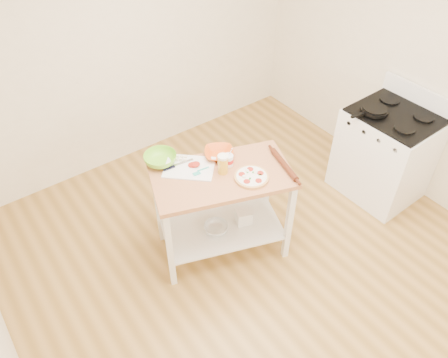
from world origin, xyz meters
TOP-DOWN VIEW (x-y plane):
  - room_shell at (0.00, 0.00)m, footprint 4.04×4.54m
  - prep_island at (-0.13, 0.48)m, footprint 1.26×0.95m
  - gas_stove at (1.65, 0.16)m, footprint 0.70×0.81m
  - skillet at (1.49, 0.30)m, footprint 0.39×0.25m
  - pizza at (0.03, 0.31)m, footprint 0.28×0.28m
  - cutting_board at (-0.29, 0.71)m, footprint 0.50×0.49m
  - spatula at (-0.26, 0.60)m, footprint 0.16×0.05m
  - knife at (-0.39, 0.78)m, footprint 0.27×0.04m
  - orange_bowl at (-0.01, 0.68)m, footprint 0.33×0.33m
  - green_bowl at (-0.45, 0.90)m, footprint 0.38×0.38m
  - beer_pint at (-0.11, 0.50)m, footprint 0.08×0.08m
  - yogurt_tub at (-0.02, 0.55)m, footprint 0.08×0.08m
  - rolling_pin at (0.34, 0.26)m, footprint 0.14×0.40m
  - shelf_glass_bowl at (-0.19, 0.49)m, footprint 0.26×0.26m
  - shelf_bin at (0.07, 0.43)m, footprint 0.17×0.17m

SIDE VIEW (x-z plane):
  - shelf_glass_bowl at x=-0.19m, z-range 0.26..0.33m
  - shelf_bin at x=0.07m, z-range 0.26..0.39m
  - gas_stove at x=1.65m, z-range -0.08..1.03m
  - prep_island at x=-0.13m, z-range 0.20..1.10m
  - cutting_board at x=-0.29m, z-range 0.89..0.93m
  - pizza at x=0.03m, z-range 0.89..0.94m
  - spatula at x=-0.26m, z-range 0.91..0.92m
  - knife at x=-0.39m, z-range 0.91..0.92m
  - rolling_pin at x=0.34m, z-range 0.90..0.95m
  - orange_bowl at x=-0.01m, z-range 0.90..0.96m
  - green_bowl at x=-0.45m, z-range 0.90..0.98m
  - yogurt_tub at x=-0.02m, z-range 0.86..1.04m
  - skillet at x=1.49m, z-range 0.96..0.99m
  - beer_pint at x=-0.11m, z-range 0.90..1.07m
  - room_shell at x=0.00m, z-range -0.02..2.72m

